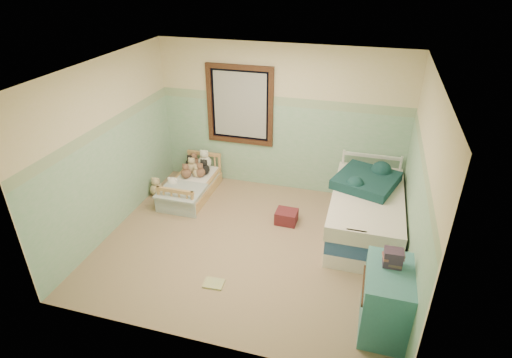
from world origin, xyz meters
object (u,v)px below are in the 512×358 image
(plush_floor_tan, at_px, (157,189))
(floor_book, at_px, (214,284))
(twin_bed_frame, at_px, (364,226))
(toddler_bed_frame, at_px, (192,191))
(dresser, at_px, (386,300))
(red_pillow, at_px, (286,217))
(plush_floor_cream, at_px, (174,191))

(plush_floor_tan, xyz_separation_m, floor_book, (1.75, -1.81, -0.10))
(twin_bed_frame, xyz_separation_m, floor_book, (-1.75, -1.66, -0.10))
(toddler_bed_frame, xyz_separation_m, twin_bed_frame, (2.91, -0.32, 0.03))
(dresser, distance_m, red_pillow, 2.28)
(red_pillow, bearing_deg, plush_floor_cream, 174.39)
(toddler_bed_frame, distance_m, twin_bed_frame, 2.93)
(plush_floor_cream, xyz_separation_m, dresser, (3.47, -1.92, 0.26))
(floor_book, bearing_deg, toddler_bed_frame, 116.94)
(twin_bed_frame, distance_m, floor_book, 2.42)
(red_pillow, distance_m, floor_book, 1.72)
(twin_bed_frame, bearing_deg, dresser, -80.56)
(plush_floor_cream, distance_m, dresser, 3.97)
(plush_floor_cream, distance_m, plush_floor_tan, 0.33)
(plush_floor_cream, xyz_separation_m, plush_floor_tan, (-0.33, 0.00, -0.02))
(plush_floor_cream, bearing_deg, plush_floor_tan, 179.13)
(dresser, bearing_deg, twin_bed_frame, 99.44)
(plush_floor_cream, distance_m, red_pillow, 2.02)
(toddler_bed_frame, relative_size, plush_floor_tan, 5.61)
(plush_floor_cream, xyz_separation_m, twin_bed_frame, (3.17, -0.15, -0.02))
(plush_floor_tan, height_order, red_pillow, plush_floor_tan)
(toddler_bed_frame, xyz_separation_m, floor_book, (1.16, -1.98, -0.07))
(red_pillow, bearing_deg, toddler_bed_frame, 167.94)
(plush_floor_cream, relative_size, red_pillow, 0.82)
(plush_floor_tan, bearing_deg, red_pillow, -4.95)
(plush_floor_cream, relative_size, twin_bed_frame, 0.14)
(twin_bed_frame, distance_m, dresser, 1.82)
(toddler_bed_frame, xyz_separation_m, plush_floor_cream, (-0.26, -0.18, 0.05))
(toddler_bed_frame, height_order, dresser, dresser)
(twin_bed_frame, bearing_deg, toddler_bed_frame, 173.65)
(twin_bed_frame, xyz_separation_m, red_pillow, (-1.17, -0.05, -0.01))
(toddler_bed_frame, xyz_separation_m, plush_floor_tan, (-0.59, -0.17, 0.03))
(plush_floor_cream, height_order, dresser, dresser)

